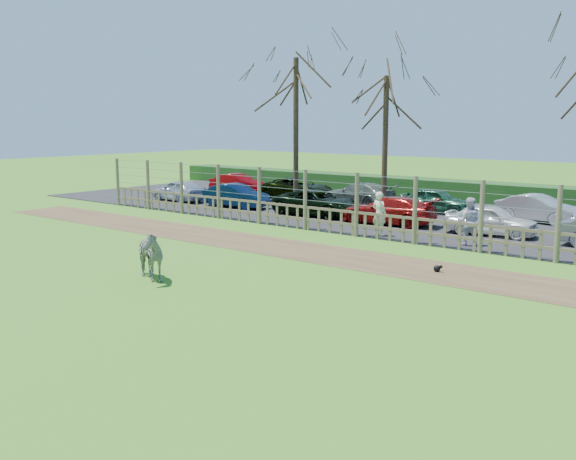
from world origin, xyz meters
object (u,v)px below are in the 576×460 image
Objects in this scene: car_3 at (389,210)px; car_8 at (298,188)px; visitor_b at (469,221)px; car_11 at (538,209)px; car_2 at (317,203)px; car_7 at (238,184)px; car_1 at (236,196)px; car_9 at (359,194)px; car_0 at (179,190)px; crow at (437,268)px; tree_left at (296,97)px; zebra at (146,255)px; car_4 at (491,220)px; tree_mid at (386,112)px; visitor_a at (379,214)px; car_10 at (436,200)px.

car_3 is 9.88m from car_8.
visitor_b is 7.03m from car_11.
car_7 is at bearing 61.34° from car_2.
car_1 is 6.48m from car_9.
car_0 is at bearing -94.63° from car_3.
visitor_b reaches higher than crow.
car_2 is (2.15, -1.12, -4.98)m from tree_left.
tree_left is 15.15m from crow.
visitor_b is at bearing 87.47° from car_0.
car_4 is (4.97, 12.91, -0.08)m from zebra.
tree_mid is at bearing -107.53° from car_7.
visitor_a is at bearing 16.98° from car_3.
car_8 is at bearing 142.80° from car_0.
visitor_a is 0.42× the size of car_3.
car_3 is at bearing -94.36° from car_1.
crow is 18.34m from car_8.
car_7 is at bearing 148.79° from crow.
visitor_a is at bearing 41.47° from car_9.
tree_mid is at bearing 64.60° from car_4.
car_1 reaches higher than crow.
visitor_a is 2.99m from car_3.
car_3 is at bearing -94.27° from car_2.
car_1 is 0.88× the size of car_9.
car_0 is 0.82× the size of car_8.
car_9 is at bearing -141.49° from car_3.
tree_mid is 1.94× the size of car_4.
car_8 is at bearing -8.08° from car_1.
visitor_a is 6.19× the size of crow.
tree_mid is 3.96× the size of visitor_a.
car_4 is at bearing -133.35° from visitor_a.
car_2 is (9.22, 0.35, 0.00)m from car_0.
car_0 is 4.82m from car_7.
visitor_b is 0.49× the size of car_4.
tree_mid is 1.94× the size of car_0.
car_8 is 1.04× the size of car_9.
crow is at bearing -51.67° from tree_mid.
visitor_a is 10.35m from car_1.
zebra is at bearing -149.94° from car_7.
car_10 is at bearing -75.11° from visitor_a.
car_1 is 0.88× the size of car_3.
visitor_b reaches higher than zebra.
car_4 is 0.85× the size of car_9.
car_2 is at bearing 32.70° from zebra.
car_0 is at bearing 160.74° from crow.
car_1 and car_11 have the same top height.
car_4 is 0.97× the size of car_11.
visitor_a is 6.05m from crow.
car_8 is 1.23× the size of car_10.
car_0 is at bearing 174.42° from car_7.
car_4 is at bearing -110.27° from car_7.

